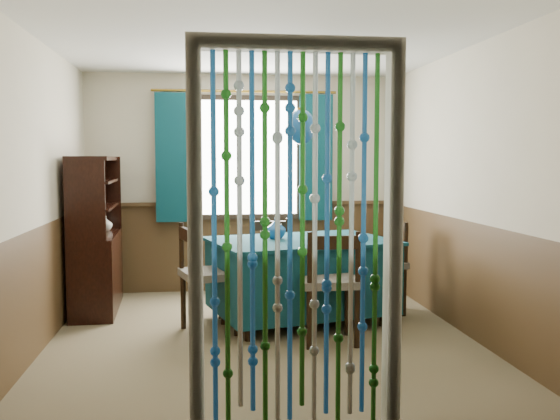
{
  "coord_description": "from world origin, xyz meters",
  "views": [
    {
      "loc": [
        -0.51,
        -5.24,
        1.54
      ],
      "look_at": [
        0.21,
        0.39,
        1.07
      ],
      "focal_mm": 40.0,
      "sensor_mm": 36.0,
      "label": 1
    }
  ],
  "objects": [
    {
      "name": "floor",
      "position": [
        0.0,
        0.0,
        0.0
      ],
      "size": [
        4.0,
        4.0,
        0.0
      ],
      "primitive_type": "plane",
      "color": "brown",
      "rests_on": "ground"
    },
    {
      "name": "ceiling",
      "position": [
        0.0,
        0.0,
        2.5
      ],
      "size": [
        4.0,
        4.0,
        0.0
      ],
      "primitive_type": "plane",
      "rotation": [
        3.14,
        0.0,
        0.0
      ],
      "color": "silver",
      "rests_on": "ground"
    },
    {
      "name": "wall_back",
      "position": [
        0.0,
        2.0,
        1.25
      ],
      "size": [
        3.6,
        0.0,
        3.6
      ],
      "primitive_type": "plane",
      "rotation": [
        1.57,
        0.0,
        0.0
      ],
      "color": "beige",
      "rests_on": "ground"
    },
    {
      "name": "wall_front",
      "position": [
        0.0,
        -2.0,
        1.25
      ],
      "size": [
        3.6,
        0.0,
        3.6
      ],
      "primitive_type": "plane",
      "rotation": [
        -1.57,
        0.0,
        0.0
      ],
      "color": "beige",
      "rests_on": "ground"
    },
    {
      "name": "wall_left",
      "position": [
        -1.8,
        0.0,
        1.25
      ],
      "size": [
        0.0,
        4.0,
        4.0
      ],
      "primitive_type": "plane",
      "rotation": [
        1.57,
        0.0,
        1.57
      ],
      "color": "beige",
      "rests_on": "ground"
    },
    {
      "name": "wall_right",
      "position": [
        1.8,
        0.0,
        1.25
      ],
      "size": [
        0.0,
        4.0,
        4.0
      ],
      "primitive_type": "plane",
      "rotation": [
        1.57,
        0.0,
        -1.57
      ],
      "color": "beige",
      "rests_on": "ground"
    },
    {
      "name": "wainscot_back",
      "position": [
        0.0,
        1.99,
        0.5
      ],
      "size": [
        3.6,
        0.0,
        3.6
      ],
      "primitive_type": "plane",
      "rotation": [
        1.57,
        0.0,
        0.0
      ],
      "color": "#48321B",
      "rests_on": "ground"
    },
    {
      "name": "wainscot_front",
      "position": [
        0.0,
        -1.99,
        0.5
      ],
      "size": [
        3.6,
        0.0,
        3.6
      ],
      "primitive_type": "plane",
      "rotation": [
        -1.57,
        0.0,
        0.0
      ],
      "color": "#48321B",
      "rests_on": "ground"
    },
    {
      "name": "wainscot_left",
      "position": [
        -1.79,
        0.0,
        0.5
      ],
      "size": [
        0.0,
        4.0,
        4.0
      ],
      "primitive_type": "plane",
      "rotation": [
        1.57,
        0.0,
        1.57
      ],
      "color": "#48321B",
      "rests_on": "ground"
    },
    {
      "name": "wainscot_right",
      "position": [
        1.79,
        0.0,
        0.5
      ],
      "size": [
        0.0,
        4.0,
        4.0
      ],
      "primitive_type": "plane",
      "rotation": [
        1.57,
        0.0,
        -1.57
      ],
      "color": "#48321B",
      "rests_on": "ground"
    },
    {
      "name": "window",
      "position": [
        0.0,
        1.95,
        1.55
      ],
      "size": [
        1.32,
        0.12,
        1.42
      ],
      "primitive_type": "cube",
      "color": "black",
      "rests_on": "wall_back"
    },
    {
      "name": "doorway",
      "position": [
        0.0,
        -1.94,
        1.05
      ],
      "size": [
        1.16,
        0.12,
        2.18
      ],
      "primitive_type": null,
      "color": "silver",
      "rests_on": "ground"
    },
    {
      "name": "dining_table",
      "position": [
        0.42,
        0.47,
        0.45
      ],
      "size": [
        1.86,
        1.49,
        0.79
      ],
      "rotation": [
        0.0,
        0.0,
        0.25
      ],
      "color": "#0C3742",
      "rests_on": "floor"
    },
    {
      "name": "chair_near",
      "position": [
        0.55,
        -0.23,
        0.51
      ],
      "size": [
        0.48,
        0.46,
        0.96
      ],
      "rotation": [
        0.0,
        0.0,
        -0.02
      ],
      "color": "black",
      "rests_on": "floor"
    },
    {
      "name": "chair_far",
      "position": [
        0.22,
        1.21,
        0.48
      ],
      "size": [
        0.47,
        0.45,
        0.9
      ],
      "rotation": [
        0.0,
        0.0,
        3.08
      ],
      "color": "black",
      "rests_on": "floor"
    },
    {
      "name": "chair_left",
      "position": [
        -0.47,
        0.23,
        0.51
      ],
      "size": [
        0.56,
        0.58,
        0.97
      ],
      "rotation": [
        0.0,
        0.0,
        -1.31
      ],
      "color": "black",
      "rests_on": "floor"
    },
    {
      "name": "chair_right",
      "position": [
        1.29,
        0.74,
        0.49
      ],
      "size": [
        0.47,
        0.49,
        0.92
      ],
      "rotation": [
        0.0,
        0.0,
        1.66
      ],
      "color": "black",
      "rests_on": "floor"
    },
    {
      "name": "sideboard",
      "position": [
        -1.57,
        1.2,
        0.55
      ],
      "size": [
        0.47,
        1.21,
        1.56
      ],
      "rotation": [
        0.0,
        0.0,
        0.04
      ],
      "color": "black",
      "rests_on": "floor"
    },
    {
      "name": "pendant_lamp",
      "position": [
        0.42,
        0.47,
        1.83
      ],
      "size": [
        0.26,
        0.26,
        0.83
      ],
      "color": "olive",
      "rests_on": "ceiling"
    },
    {
      "name": "vase_table",
      "position": [
        0.19,
        0.56,
        0.87
      ],
      "size": [
        0.21,
        0.21,
        0.18
      ],
      "primitive_type": "imported",
      "rotation": [
        0.0,
        0.0,
        0.23
      ],
      "color": "navy",
      "rests_on": "dining_table"
    },
    {
      "name": "bowl_shelf",
      "position": [
        -1.51,
        0.93,
        1.09
      ],
      "size": [
        0.21,
        0.21,
        0.05
      ],
      "primitive_type": "imported",
      "rotation": [
        0.0,
        0.0,
        0.15
      ],
      "color": "beige",
      "rests_on": "sideboard"
    },
    {
      "name": "vase_sideboard",
      "position": [
        -1.51,
        1.49,
        0.87
      ],
      "size": [
        0.21,
        0.21,
        0.17
      ],
      "primitive_type": "imported",
      "rotation": [
        0.0,
        0.0,
        -0.41
      ],
      "color": "beige",
      "rests_on": "sideboard"
    }
  ]
}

